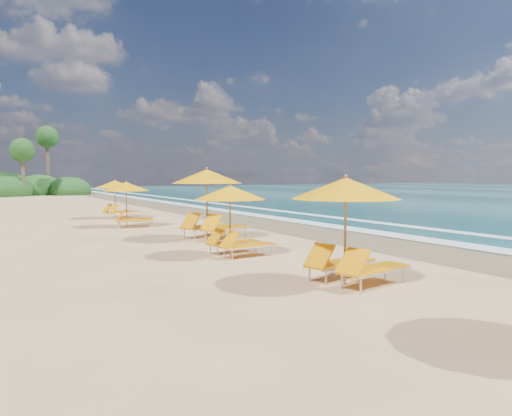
# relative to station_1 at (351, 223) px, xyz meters

# --- Properties ---
(ground) EXTENTS (160.00, 160.00, 0.00)m
(ground) POSITION_rel_station_1_xyz_m (1.48, 6.57, -1.33)
(ground) COLOR #D9B07F
(ground) RESTS_ON ground
(wet_sand) EXTENTS (4.00, 160.00, 0.01)m
(wet_sand) POSITION_rel_station_1_xyz_m (5.48, 6.57, -1.32)
(wet_sand) COLOR olive
(wet_sand) RESTS_ON ground
(surf_foam) EXTENTS (4.00, 160.00, 0.01)m
(surf_foam) POSITION_rel_station_1_xyz_m (8.18, 6.57, -1.30)
(surf_foam) COLOR white
(surf_foam) RESTS_ON ground
(station_1) EXTENTS (2.83, 2.70, 2.37)m
(station_1) POSITION_rel_station_1_xyz_m (0.00, 0.00, 0.00)
(station_1) COLOR olive
(station_1) RESTS_ON ground
(station_2) EXTENTS (2.37, 2.22, 2.11)m
(station_2) POSITION_rel_station_1_xyz_m (-0.47, 4.47, -0.15)
(station_2) COLOR olive
(station_2) RESTS_ON ground
(station_3) EXTENTS (3.42, 3.39, 2.63)m
(station_3) POSITION_rel_station_1_xyz_m (0.50, 8.21, 0.14)
(station_3) COLOR olive
(station_3) RESTS_ON ground
(station_4) EXTENTS (2.63, 2.56, 2.09)m
(station_4) POSITION_rel_station_1_xyz_m (-0.95, 13.72, -0.16)
(station_4) COLOR olive
(station_4) RESTS_ON ground
(station_5) EXTENTS (2.55, 2.45, 2.11)m
(station_5) POSITION_rel_station_1_xyz_m (-0.32, 18.38, -0.15)
(station_5) COLOR olive
(station_5) RESTS_ON ground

